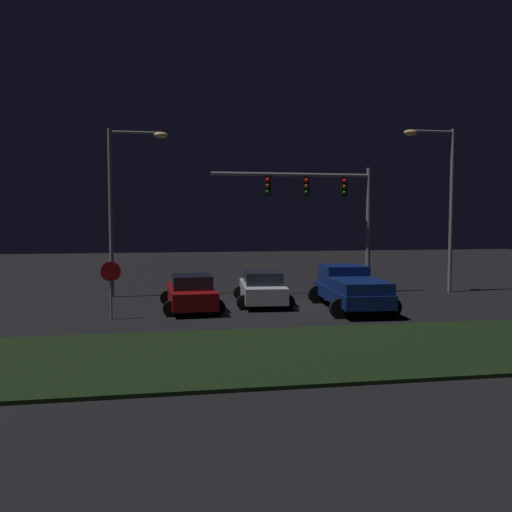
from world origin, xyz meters
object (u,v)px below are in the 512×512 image
car_sedan_far (262,288)px  street_lamp_right (442,190)px  street_lamp_left (123,191)px  traffic_signal_gantry (323,199)px  car_sedan (191,293)px  stop_sign (111,279)px  pickup_truck (350,286)px

car_sedan_far → street_lamp_right: 11.31m
street_lamp_left → traffic_signal_gantry: bearing=-3.6°
car_sedan → car_sedan_far: (3.25, 0.94, 0.00)m
street_lamp_right → car_sedan: bearing=-165.6°
stop_sign → pickup_truck: bearing=4.0°
pickup_truck → traffic_signal_gantry: size_ratio=0.66×
car_sedan → stop_sign: size_ratio=2.00×
pickup_truck → street_lamp_right: size_ratio=0.64×
pickup_truck → traffic_signal_gantry: bearing=-0.1°
car_sedan → street_lamp_left: street_lamp_left is taller
traffic_signal_gantry → stop_sign: size_ratio=3.73×
street_lamp_left → stop_sign: size_ratio=3.69×
car_sedan_far → street_lamp_right: street_lamp_right is taller
street_lamp_right → stop_sign: (-16.40, -5.06, -3.80)m
pickup_truck → stop_sign: stop_sign is taller
pickup_truck → street_lamp_right: (6.58, 4.38, 4.37)m
car_sedan_far → street_lamp_left: size_ratio=0.55×
traffic_signal_gantry → stop_sign: 11.98m
pickup_truck → car_sedan_far: size_ratio=1.21×
pickup_truck → car_sedan: (-6.70, 0.98, -0.26)m
car_sedan → car_sedan_far: bearing=-76.1°
car_sedan_far → traffic_signal_gantry: bearing=-47.3°
car_sedan_far → street_lamp_left: street_lamp_left is taller
car_sedan_far → street_lamp_right: (10.03, 2.46, 4.63)m
car_sedan → stop_sign: bearing=115.7°
traffic_signal_gantry → street_lamp_right: size_ratio=0.97×
car_sedan → car_sedan_far: size_ratio=0.99×
pickup_truck → street_lamp_left: size_ratio=0.67×
car_sedan → car_sedan_far: same height
pickup_truck → traffic_signal_gantry: (0.28, 4.82, 3.90)m
pickup_truck → traffic_signal_gantry: 6.21m
stop_sign → car_sedan: bearing=28.1°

